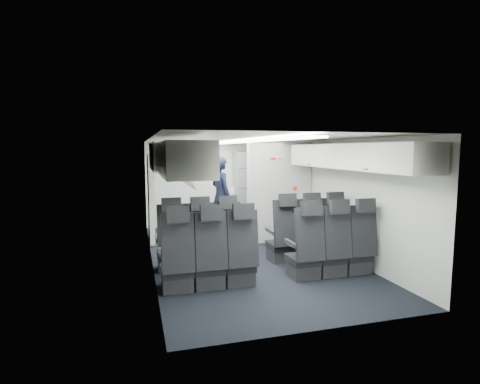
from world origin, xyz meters
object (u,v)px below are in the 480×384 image
seat_row_front (255,241)px  flight_attendant (221,197)px  carry_on_bag (169,158)px  galley_unit (251,189)px  seat_row_mid (273,255)px  boarding_door (151,198)px

seat_row_front → flight_attendant: size_ratio=1.82×
carry_on_bag → seat_row_front: bearing=-8.9°
carry_on_bag → flight_attendant: bearing=64.0°
flight_attendant → galley_unit: bearing=-60.1°
galley_unit → flight_attendant: bearing=-133.4°
seat_row_mid → flight_attendant: size_ratio=1.82×
galley_unit → flight_attendant: galley_unit is taller
galley_unit → carry_on_bag: carry_on_bag is taller
seat_row_front → carry_on_bag: size_ratio=7.95×
carry_on_bag → seat_row_mid: bearing=-33.9°
flight_attendant → seat_row_mid: bearing=165.3°
boarding_door → carry_on_bag: bearing=-80.3°
flight_attendant → carry_on_bag: (-1.27, -1.60, 0.91)m
seat_row_front → flight_attendant: 2.20m
flight_attendant → carry_on_bag: carry_on_bag is taller
seat_row_mid → flight_attendant: bearing=92.0°
seat_row_mid → boarding_door: 3.45m
galley_unit → flight_attendant: (-1.06, -1.12, -0.04)m
seat_row_front → seat_row_mid: (0.00, -0.90, 0.00)m
galley_unit → flight_attendant: size_ratio=1.04×
seat_row_front → flight_attendant: bearing=92.9°
seat_row_front → seat_row_mid: size_ratio=1.00×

